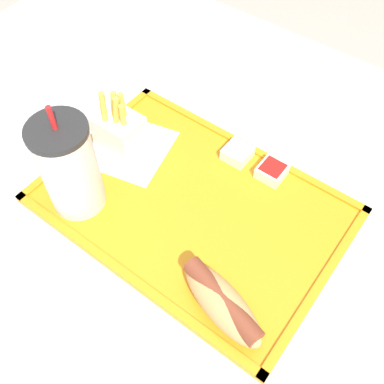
# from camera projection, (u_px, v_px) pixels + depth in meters

# --- Properties ---
(ground_plane) EXTENTS (8.00, 8.00, 0.00)m
(ground_plane) POSITION_uv_depth(u_px,v_px,m) (174.00, 359.00, 1.30)
(ground_plane) COLOR #ADA393
(dining_table) EXTENTS (1.19, 1.01, 0.78)m
(dining_table) POSITION_uv_depth(u_px,v_px,m) (168.00, 308.00, 0.98)
(dining_table) COLOR beige
(dining_table) RESTS_ON ground_plane
(food_tray) EXTENTS (0.43, 0.30, 0.01)m
(food_tray) POSITION_uv_depth(u_px,v_px,m) (192.00, 206.00, 0.66)
(food_tray) COLOR orange
(food_tray) RESTS_ON dining_table
(paper_napkin) EXTENTS (0.17, 0.15, 0.00)m
(paper_napkin) POSITION_uv_depth(u_px,v_px,m) (123.00, 146.00, 0.73)
(paper_napkin) COLOR white
(paper_napkin) RESTS_ON food_tray
(soda_cup) EXTENTS (0.08, 0.08, 0.19)m
(soda_cup) POSITION_uv_depth(u_px,v_px,m) (69.00, 167.00, 0.60)
(soda_cup) COLOR silver
(soda_cup) RESTS_ON food_tray
(hot_dog_far) EXTENTS (0.14, 0.08, 0.04)m
(hot_dog_far) POSITION_uv_depth(u_px,v_px,m) (222.00, 302.00, 0.55)
(hot_dog_far) COLOR tan
(hot_dog_far) RESTS_ON food_tray
(fries_carton) EXTENTS (0.07, 0.06, 0.11)m
(fries_carton) POSITION_uv_depth(u_px,v_px,m) (119.00, 130.00, 0.70)
(fries_carton) COLOR silver
(fries_carton) RESTS_ON food_tray
(sauce_cup_mayo) EXTENTS (0.04, 0.04, 0.02)m
(sauce_cup_mayo) POSITION_uv_depth(u_px,v_px,m) (237.00, 153.00, 0.71)
(sauce_cup_mayo) COLOR silver
(sauce_cup_mayo) RESTS_ON food_tray
(sauce_cup_ketchup) EXTENTS (0.04, 0.04, 0.02)m
(sauce_cup_ketchup) POSITION_uv_depth(u_px,v_px,m) (272.00, 171.00, 0.68)
(sauce_cup_ketchup) COLOR silver
(sauce_cup_ketchup) RESTS_ON food_tray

